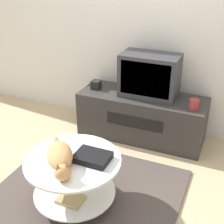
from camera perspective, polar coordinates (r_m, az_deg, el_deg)
The scene contains 10 objects.
ground_plane at distance 2.70m, azimuth -5.14°, elevation -15.53°, with size 12.00×12.00×0.00m, color tan.
wall_back at distance 3.41m, azimuth 6.18°, elevation 17.94°, with size 8.00×0.05×2.60m.
rug at distance 2.70m, azimuth -5.15°, elevation -15.37°, with size 1.52×1.41×0.02m.
tv_stand at distance 3.41m, azimuth 5.43°, elevation -0.79°, with size 1.35×0.49×0.49m.
tv at distance 3.23m, azimuth 6.89°, elevation 6.64°, with size 0.59×0.34×0.45m.
speaker at distance 3.45m, azimuth -2.94°, elevation 5.00°, with size 0.10×0.10×0.10m.
mug at distance 3.07m, azimuth 14.72°, elevation 1.33°, with size 0.09×0.09×0.10m.
coffee_table at distance 2.48m, azimuth -7.03°, elevation -11.49°, with size 0.74×0.74×0.42m.
dvd_box at distance 2.36m, azimuth -3.60°, elevation -8.24°, with size 0.26×0.20×0.05m.
cat at distance 2.32m, azimuth -9.53°, elevation -8.10°, with size 0.39×0.48×0.14m.
Camera 1 is at (1.00, -1.74, 1.82)m, focal length 50.00 mm.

